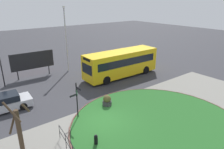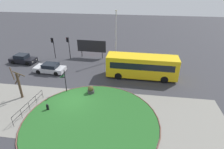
{
  "view_description": "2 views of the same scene",
  "coord_description": "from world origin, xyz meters",
  "px_view_note": "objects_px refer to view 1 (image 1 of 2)",
  "views": [
    {
      "loc": [
        -7.96,
        -11.28,
        8.9
      ],
      "look_at": [
        3.78,
        3.91,
        1.94
      ],
      "focal_mm": 32.95,
      "sensor_mm": 36.0,
      "label": 1
    },
    {
      "loc": [
        6.87,
        -16.25,
        12.18
      ],
      "look_at": [
        3.99,
        3.69,
        1.83
      ],
      "focal_mm": 29.4,
      "sensor_mm": 36.0,
      "label": 2
    }
  ],
  "objects_px": {
    "planter_near_signpost": "(107,101)",
    "car_far_lane": "(4,103)",
    "bollard_foreground": "(96,140)",
    "billboard_left": "(33,61)",
    "signpost_directional": "(77,98)",
    "lamppost_tall": "(66,38)",
    "bus_yellow": "(121,63)",
    "street_tree_bare": "(19,130)"
  },
  "relations": [
    {
      "from": "bollard_foreground",
      "to": "billboard_left",
      "type": "xyz_separation_m",
      "value": [
        1.03,
        15.27,
        1.65
      ]
    },
    {
      "from": "bus_yellow",
      "to": "planter_near_signpost",
      "type": "distance_m",
      "value": 7.97
    },
    {
      "from": "signpost_directional",
      "to": "bus_yellow",
      "type": "relative_size",
      "value": 0.31
    },
    {
      "from": "signpost_directional",
      "to": "street_tree_bare",
      "type": "relative_size",
      "value": 0.78
    },
    {
      "from": "billboard_left",
      "to": "planter_near_signpost",
      "type": "bearing_deg",
      "value": -74.65
    },
    {
      "from": "billboard_left",
      "to": "street_tree_bare",
      "type": "relative_size",
      "value": 1.3
    },
    {
      "from": "signpost_directional",
      "to": "planter_near_signpost",
      "type": "xyz_separation_m",
      "value": [
        3.06,
        0.22,
        -1.31
      ]
    },
    {
      "from": "bus_yellow",
      "to": "billboard_left",
      "type": "bearing_deg",
      "value": -34.91
    },
    {
      "from": "signpost_directional",
      "to": "lamppost_tall",
      "type": "height_order",
      "value": "lamppost_tall"
    },
    {
      "from": "signpost_directional",
      "to": "planter_near_signpost",
      "type": "bearing_deg",
      "value": 4.07
    },
    {
      "from": "signpost_directional",
      "to": "car_far_lane",
      "type": "relative_size",
      "value": 0.66
    },
    {
      "from": "lamppost_tall",
      "to": "billboard_left",
      "type": "height_order",
      "value": "lamppost_tall"
    },
    {
      "from": "lamppost_tall",
      "to": "street_tree_bare",
      "type": "relative_size",
      "value": 2.12
    },
    {
      "from": "bollard_foreground",
      "to": "bus_yellow",
      "type": "distance_m",
      "value": 13.24
    },
    {
      "from": "lamppost_tall",
      "to": "billboard_left",
      "type": "xyz_separation_m",
      "value": [
        -4.3,
        0.56,
        -2.37
      ]
    },
    {
      "from": "signpost_directional",
      "to": "bollard_foreground",
      "type": "relative_size",
      "value": 3.92
    },
    {
      "from": "bollard_foreground",
      "to": "billboard_left",
      "type": "height_order",
      "value": "billboard_left"
    },
    {
      "from": "signpost_directional",
      "to": "bus_yellow",
      "type": "distance_m",
      "value": 10.5
    },
    {
      "from": "lamppost_tall",
      "to": "planter_near_signpost",
      "type": "xyz_separation_m",
      "value": [
        -1.62,
        -10.91,
        -3.95
      ]
    },
    {
      "from": "bollard_foreground",
      "to": "planter_near_signpost",
      "type": "distance_m",
      "value": 5.31
    },
    {
      "from": "lamppost_tall",
      "to": "planter_near_signpost",
      "type": "bearing_deg",
      "value": -98.47
    },
    {
      "from": "signpost_directional",
      "to": "billboard_left",
      "type": "height_order",
      "value": "billboard_left"
    },
    {
      "from": "lamppost_tall",
      "to": "street_tree_bare",
      "type": "bearing_deg",
      "value": -125.96
    },
    {
      "from": "car_far_lane",
      "to": "street_tree_bare",
      "type": "xyz_separation_m",
      "value": [
        -0.34,
        -6.78,
        1.23
      ]
    },
    {
      "from": "signpost_directional",
      "to": "billboard_left",
      "type": "xyz_separation_m",
      "value": [
        0.39,
        11.69,
        0.27
      ]
    },
    {
      "from": "bollard_foreground",
      "to": "street_tree_bare",
      "type": "height_order",
      "value": "street_tree_bare"
    },
    {
      "from": "signpost_directional",
      "to": "bus_yellow",
      "type": "xyz_separation_m",
      "value": [
        9.02,
        5.37,
        -0.09
      ]
    },
    {
      "from": "bus_yellow",
      "to": "planter_near_signpost",
      "type": "bearing_deg",
      "value": 42.14
    },
    {
      "from": "car_far_lane",
      "to": "lamppost_tall",
      "type": "distance_m",
      "value": 11.53
    },
    {
      "from": "car_far_lane",
      "to": "street_tree_bare",
      "type": "distance_m",
      "value": 6.9
    },
    {
      "from": "lamppost_tall",
      "to": "billboard_left",
      "type": "bearing_deg",
      "value": 172.54
    },
    {
      "from": "planter_near_signpost",
      "to": "car_far_lane",
      "type": "bearing_deg",
      "value": 147.07
    },
    {
      "from": "bus_yellow",
      "to": "street_tree_bare",
      "type": "xyz_separation_m",
      "value": [
        -13.69,
        -7.15,
        0.18
      ]
    },
    {
      "from": "billboard_left",
      "to": "car_far_lane",
      "type": "bearing_deg",
      "value": -123.01
    },
    {
      "from": "car_far_lane",
      "to": "street_tree_bare",
      "type": "relative_size",
      "value": 1.18
    },
    {
      "from": "bus_yellow",
      "to": "car_far_lane",
      "type": "xyz_separation_m",
      "value": [
        -13.35,
        -0.37,
        -1.04
      ]
    },
    {
      "from": "bus_yellow",
      "to": "lamppost_tall",
      "type": "relative_size",
      "value": 1.17
    },
    {
      "from": "lamppost_tall",
      "to": "planter_near_signpost",
      "type": "height_order",
      "value": "lamppost_tall"
    },
    {
      "from": "lamppost_tall",
      "to": "bollard_foreground",
      "type": "bearing_deg",
      "value": -109.91
    },
    {
      "from": "bus_yellow",
      "to": "billboard_left",
      "type": "height_order",
      "value": "bus_yellow"
    },
    {
      "from": "car_far_lane",
      "to": "billboard_left",
      "type": "distance_m",
      "value": 8.3
    },
    {
      "from": "signpost_directional",
      "to": "planter_near_signpost",
      "type": "distance_m",
      "value": 3.33
    }
  ]
}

